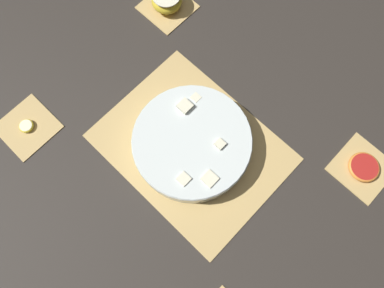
{
  "coord_description": "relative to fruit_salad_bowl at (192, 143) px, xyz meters",
  "views": [
    {
      "loc": [
        0.19,
        -0.2,
        0.91
      ],
      "look_at": [
        0.0,
        0.0,
        0.03
      ],
      "focal_mm": 35.0,
      "sensor_mm": 36.0,
      "label": 1
    }
  ],
  "objects": [
    {
      "name": "ground_plane",
      "position": [
        -0.0,
        0.0,
        -0.04
      ],
      "size": [
        6.0,
        6.0,
        0.0
      ],
      "primitive_type": "plane",
      "color": "#2D2823"
    },
    {
      "name": "bamboo_mat_center",
      "position": [
        -0.0,
        0.0,
        -0.04
      ],
      "size": [
        0.45,
        0.35,
        0.01
      ],
      "color": "tan",
      "rests_on": "ground_plane"
    },
    {
      "name": "coaster_mat_near_left",
      "position": [
        -0.35,
        -0.26,
        -0.04
      ],
      "size": [
        0.13,
        0.13,
        0.01
      ],
      "color": "tan",
      "rests_on": "ground_plane"
    },
    {
      "name": "coaster_mat_far_left",
      "position": [
        -0.35,
        0.26,
        -0.04
      ],
      "size": [
        0.13,
        0.13,
        0.01
      ],
      "color": "tan",
      "rests_on": "ground_plane"
    },
    {
      "name": "coaster_mat_far_right",
      "position": [
        0.34,
        0.26,
        -0.04
      ],
      "size": [
        0.13,
        0.13,
        0.01
      ],
      "color": "tan",
      "rests_on": "ground_plane"
    },
    {
      "name": "fruit_salad_bowl",
      "position": [
        0.0,
        0.0,
        0.0
      ],
      "size": [
        0.29,
        0.29,
        0.07
      ],
      "color": "silver",
      "rests_on": "bamboo_mat_center"
    },
    {
      "name": "apple_half",
      "position": [
        -0.35,
        0.26,
        -0.01
      ],
      "size": [
        0.09,
        0.09,
        0.05
      ],
      "color": "gold",
      "rests_on": "coaster_mat_far_left"
    },
    {
      "name": "banana_coin_single",
      "position": [
        -0.35,
        -0.26,
        -0.03
      ],
      "size": [
        0.04,
        0.04,
        0.01
      ],
      "color": "#F4EABC",
      "rests_on": "coaster_mat_near_left"
    },
    {
      "name": "grapefruit_slice",
      "position": [
        0.34,
        0.26,
        -0.03
      ],
      "size": [
        0.08,
        0.08,
        0.01
      ],
      "color": "#B2231E",
      "rests_on": "coaster_mat_far_right"
    }
  ]
}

